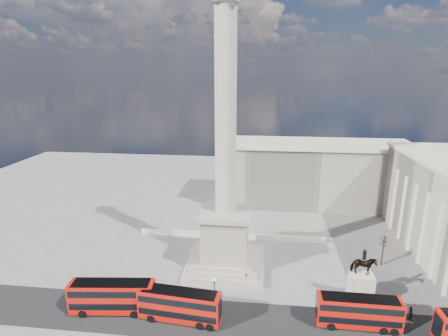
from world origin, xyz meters
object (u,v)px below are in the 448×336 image
victorian_lamp (214,293)px  pedestrian_standing (410,313)px  red_bus_c (359,312)px  pedestrian_walking (325,300)px  red_bus_a (113,296)px  red_bus_b (180,305)px  pedestrian_crossing (246,279)px  nelsons_column (225,200)px  equestrian_statue (361,284)px

victorian_lamp → pedestrian_standing: (28.36, 2.02, -2.51)m
red_bus_c → pedestrian_walking: bearing=130.6°
red_bus_a → victorian_lamp: size_ratio=2.13×
red_bus_a → red_bus_b: bearing=-9.6°
red_bus_a → pedestrian_crossing: (19.27, 9.35, -1.68)m
nelsons_column → pedestrian_crossing: (4.15, -5.60, -11.96)m
red_bus_b → equestrian_statue: equestrian_statue is taller
red_bus_b → red_bus_c: 25.17m
nelsons_column → pedestrian_walking: bearing=-30.2°
nelsons_column → red_bus_a: 23.61m
red_bus_a → pedestrian_standing: size_ratio=6.49×
red_bus_b → pedestrian_crossing: 13.54m
nelsons_column → equestrian_statue: size_ratio=5.44×
pedestrian_walking → pedestrian_crossing: size_ratio=0.86×
nelsons_column → red_bus_a: size_ratio=3.95×
equestrian_statue → victorian_lamp: bearing=-167.3°
red_bus_a → red_bus_c: red_bus_a is taller
red_bus_a → pedestrian_standing: (43.32, 3.45, -1.66)m
red_bus_b → victorian_lamp: size_ratio=2.04×
red_bus_b → pedestrian_standing: (33.02, 4.11, -1.55)m
red_bus_c → equestrian_statue: bearing=74.3°
equestrian_statue → red_bus_a: bearing=-170.2°
red_bus_c → pedestrian_standing: red_bus_c is taller
nelsons_column → pedestrian_crossing: bearing=-53.4°
red_bus_b → equestrian_statue: 27.62m
red_bus_a → pedestrian_standing: red_bus_a is taller
red_bus_c → pedestrian_standing: (7.91, 2.54, -1.46)m
red_bus_b → pedestrian_walking: (21.37, 5.99, -1.70)m
red_bus_a → pedestrian_crossing: bearing=20.0°
red_bus_b → pedestrian_crossing: bearing=53.4°
red_bus_c → equestrian_statue: equestrian_statue is taller
red_bus_c → victorian_lamp: bearing=178.9°
nelsons_column → red_bus_a: nelsons_column is taller
red_bus_a → pedestrian_walking: bearing=3.7°
red_bus_b → red_bus_c: red_bus_b is taller
pedestrian_standing → pedestrian_crossing: pedestrian_standing is taller
nelsons_column → pedestrian_crossing: size_ratio=26.08×
victorian_lamp → pedestrian_standing: victorian_lamp is taller
red_bus_b → pedestrian_walking: bearing=21.0°
red_bus_a → victorian_lamp: (14.96, 1.44, 0.85)m
equestrian_statue → pedestrian_crossing: 18.11m
nelsons_column → equestrian_statue: (21.87, -8.57, -9.69)m
red_bus_b → pedestrian_standing: red_bus_b is taller
red_bus_b → equestrian_statue: (26.69, 7.05, 0.70)m
victorian_lamp → pedestrian_walking: 17.36m
red_bus_c → pedestrian_crossing: size_ratio=6.00×
red_bus_c → nelsons_column: bearing=145.7°
pedestrian_standing → pedestrian_crossing: size_ratio=1.02×
victorian_lamp → pedestrian_standing: bearing=4.1°
victorian_lamp → pedestrian_crossing: 9.36m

